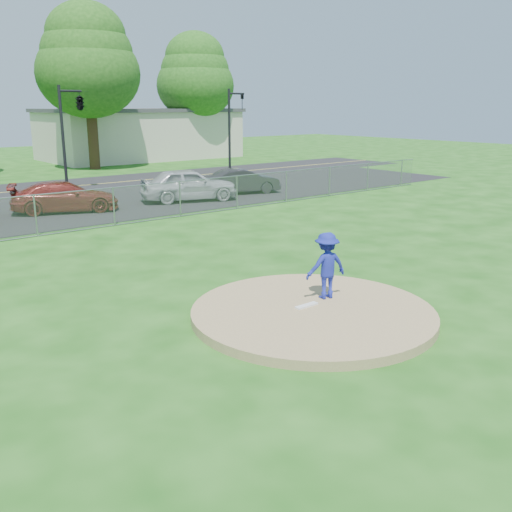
{
  "coord_description": "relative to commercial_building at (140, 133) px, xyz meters",
  "views": [
    {
      "loc": [
        -8.48,
        -8.45,
        4.56
      ],
      "look_at": [
        0.0,
        2.0,
        1.0
      ],
      "focal_mm": 40.0,
      "sensor_mm": 36.0,
      "label": 1
    }
  ],
  "objects": [
    {
      "name": "tree_right",
      "position": [
        -7.0,
        -6.0,
        5.49
      ],
      "size": [
        7.28,
        7.28,
        11.63
      ],
      "color": "#352113",
      "rests_on": "ground"
    },
    {
      "name": "parked_car_charcoal",
      "position": [
        -5.9,
        -22.42,
        -1.5
      ],
      "size": [
        4.17,
        2.47,
        1.3
      ],
      "primitive_type": "imported",
      "rotation": [
        0.0,
        0.0,
        1.27
      ],
      "color": "#252527",
      "rests_on": "parking_lot"
    },
    {
      "name": "traffic_signal_right",
      "position": [
        -1.76,
        -16.0,
        1.2
      ],
      "size": [
        1.28,
        0.2,
        5.6
      ],
      "color": "black",
      "rests_on": "ground"
    },
    {
      "name": "pitcher",
      "position": [
        -15.23,
        -37.64,
        -1.18
      ],
      "size": [
        1.11,
        0.8,
        1.56
      ],
      "primitive_type": "imported",
      "rotation": [
        0.0,
        0.0,
        2.9
      ],
      "color": "navy",
      "rests_on": "pitchers_mound"
    },
    {
      "name": "ground",
      "position": [
        -16.0,
        -28.0,
        -2.16
      ],
      "size": [
        120.0,
        120.0,
        0.0
      ],
      "primitive_type": "plane",
      "color": "#164D10",
      "rests_on": "ground"
    },
    {
      "name": "parked_car_pearl",
      "position": [
        -9.46,
        -22.7,
        -1.35
      ],
      "size": [
        5.03,
        3.26,
        1.59
      ],
      "primitive_type": "imported",
      "rotation": [
        0.0,
        0.0,
        1.25
      ],
      "color": "#BABCBE",
      "rests_on": "parking_lot"
    },
    {
      "name": "parked_car_darkred",
      "position": [
        -15.34,
        -21.82,
        -1.49
      ],
      "size": [
        4.91,
        3.33,
        1.32
      ],
      "primitive_type": "imported",
      "rotation": [
        0.0,
        0.0,
        1.21
      ],
      "color": "maroon",
      "rests_on": "parking_lot"
    },
    {
      "name": "pitchers_mound",
      "position": [
        -16.0,
        -38.0,
        -2.06
      ],
      "size": [
        5.4,
        5.4,
        0.2
      ],
      "primitive_type": "cylinder",
      "color": "#987E53",
      "rests_on": "ground"
    },
    {
      "name": "commercial_building",
      "position": [
        0.0,
        0.0,
        0.0
      ],
      "size": [
        16.4,
        9.4,
        4.3
      ],
      "color": "beige",
      "rests_on": "ground"
    },
    {
      "name": "parking_lot",
      "position": [
        -16.0,
        -21.5,
        -2.15
      ],
      "size": [
        50.0,
        8.0,
        0.01
      ],
      "primitive_type": "cube",
      "color": "black",
      "rests_on": "ground"
    },
    {
      "name": "pitching_rubber",
      "position": [
        -16.0,
        -37.8,
        -1.94
      ],
      "size": [
        0.6,
        0.15,
        0.04
      ],
      "primitive_type": "cube",
      "color": "white",
      "rests_on": "pitchers_mound"
    },
    {
      "name": "chain_link_fence",
      "position": [
        -16.0,
        -26.0,
        -1.41
      ],
      "size": [
        40.0,
        0.06,
        1.5
      ],
      "primitive_type": "cube",
      "color": "gray",
      "rests_on": "ground"
    },
    {
      "name": "tree_far_right",
      "position": [
        4.0,
        -3.0,
        4.9
      ],
      "size": [
        6.72,
        6.72,
        10.74
      ],
      "color": "#341E13",
      "rests_on": "ground"
    },
    {
      "name": "traffic_signal_center",
      "position": [
        -12.03,
        -16.0,
        2.45
      ],
      "size": [
        1.42,
        2.48,
        5.6
      ],
      "color": "black",
      "rests_on": "ground"
    }
  ]
}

